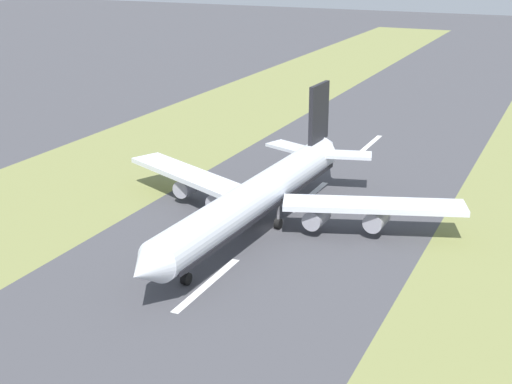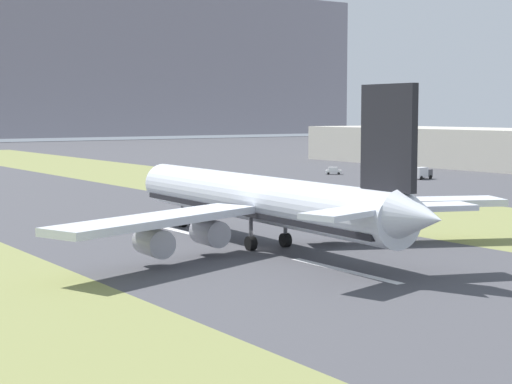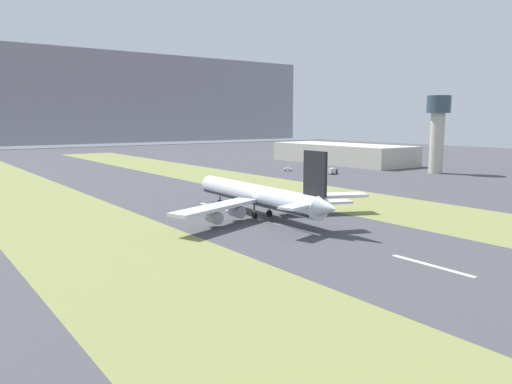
{
  "view_description": "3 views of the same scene",
  "coord_description": "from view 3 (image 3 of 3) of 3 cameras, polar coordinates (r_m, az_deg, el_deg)",
  "views": [
    {
      "loc": [
        -43.6,
        100.65,
        44.97
      ],
      "look_at": [
        1.78,
        2.42,
        7.0
      ],
      "focal_mm": 50.0,
      "sensor_mm": 36.0,
      "label": 1
    },
    {
      "loc": [
        -59.63,
        -88.99,
        17.34
      ],
      "look_at": [
        1.78,
        2.42,
        7.0
      ],
      "focal_mm": 60.0,
      "sensor_mm": 36.0,
      "label": 2
    },
    {
      "loc": [
        -81.52,
        -112.85,
        27.75
      ],
      "look_at": [
        1.78,
        2.42,
        7.0
      ],
      "focal_mm": 35.0,
      "sensor_mm": 36.0,
      "label": 3
    }
  ],
  "objects": [
    {
      "name": "ground_plane",
      "position": [
        141.95,
        -0.01,
        -2.97
      ],
      "size": [
        800.0,
        800.0,
        0.0
      ],
      "primitive_type": "plane",
      "color": "#424247"
    },
    {
      "name": "grass_median_west",
      "position": [
        121.81,
        -17.51,
        -5.26
      ],
      "size": [
        40.0,
        600.0,
        0.01
      ],
      "primitive_type": "cube",
      "color": "olive",
      "rests_on": "ground"
    },
    {
      "name": "grass_median_east",
      "position": [
        171.79,
        12.25,
        -1.18
      ],
      "size": [
        40.0,
        600.0,
        0.01
      ],
      "primitive_type": "cube",
      "color": "olive",
      "rests_on": "ground"
    },
    {
      "name": "centreline_dash_near",
      "position": [
        102.32,
        19.42,
        -7.92
      ],
      "size": [
        1.2,
        18.0,
        0.01
      ],
      "primitive_type": "cube",
      "color": "silver",
      "rests_on": "ground"
    },
    {
      "name": "centreline_dash_mid",
      "position": [
        128.42,
        4.6,
        -4.2
      ],
      "size": [
        1.2,
        18.0,
        0.01
      ],
      "primitive_type": "cube",
      "color": "silver",
      "rests_on": "ground"
    },
    {
      "name": "centreline_dash_far",
      "position": [
        160.35,
        -4.71,
        -1.69
      ],
      "size": [
        1.2,
        18.0,
        0.01
      ],
      "primitive_type": "cube",
      "color": "silver",
      "rests_on": "ground"
    },
    {
      "name": "airplane_main_jet",
      "position": [
        142.3,
        0.42,
        -0.48
      ],
      "size": [
        64.08,
        67.17,
        20.2
      ],
      "color": "silver",
      "rests_on": "ground"
    },
    {
      "name": "terminal_building",
      "position": [
        325.41,
        9.74,
        4.35
      ],
      "size": [
        36.0,
        95.51,
        12.06
      ],
      "primitive_type": "cube",
      "color": "#BCB7A8",
      "rests_on": "ground"
    },
    {
      "name": "control_tower",
      "position": [
        274.76,
        20.05,
        7.13
      ],
      "size": [
        12.0,
        12.0,
        39.76
      ],
      "color": "#BCB7A8",
      "rests_on": "ground"
    },
    {
      "name": "service_truck",
      "position": [
        258.0,
        8.75,
        2.4
      ],
      "size": [
        6.31,
        3.48,
        3.1
      ],
      "color": "#4C4C51",
      "rests_on": "ground"
    },
    {
      "name": "apron_car",
      "position": [
        271.79,
        3.63,
        2.64
      ],
      "size": [
        4.59,
        4.11,
        2.03
      ],
      "color": "white",
      "rests_on": "ground"
    }
  ]
}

